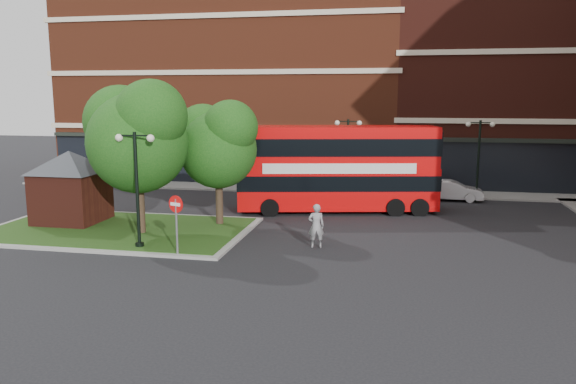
% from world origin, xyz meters
% --- Properties ---
extents(ground, '(120.00, 120.00, 0.00)m').
position_xyz_m(ground, '(0.00, 0.00, 0.00)').
color(ground, black).
rests_on(ground, ground).
extents(pavement_far, '(44.00, 3.00, 0.12)m').
position_xyz_m(pavement_far, '(0.00, 16.50, 0.06)').
color(pavement_far, slate).
rests_on(pavement_far, ground).
extents(terrace_far_left, '(26.00, 12.00, 14.00)m').
position_xyz_m(terrace_far_left, '(-8.00, 24.00, 7.00)').
color(terrace_far_left, maroon).
rests_on(terrace_far_left, ground).
extents(terrace_far_right, '(18.00, 12.00, 16.00)m').
position_xyz_m(terrace_far_right, '(14.00, 24.00, 8.00)').
color(terrace_far_right, '#471911').
rests_on(terrace_far_right, ground).
extents(traffic_island, '(12.60, 7.60, 0.15)m').
position_xyz_m(traffic_island, '(-8.00, 3.00, 0.07)').
color(traffic_island, gray).
rests_on(traffic_island, ground).
extents(kiosk, '(6.51, 6.51, 3.60)m').
position_xyz_m(kiosk, '(-11.00, 4.00, 2.32)').
color(kiosk, '#471911').
rests_on(kiosk, traffic_island).
extents(tree_island_west, '(5.40, 4.71, 7.21)m').
position_xyz_m(tree_island_west, '(-6.60, 2.58, 4.79)').
color(tree_island_west, '#2D2116').
rests_on(tree_island_west, ground).
extents(tree_island_east, '(4.46, 3.90, 6.29)m').
position_xyz_m(tree_island_east, '(-3.58, 5.06, 4.24)').
color(tree_island_east, '#2D2116').
rests_on(tree_island_east, ground).
extents(lamp_island, '(1.72, 0.36, 5.00)m').
position_xyz_m(lamp_island, '(-5.50, 0.20, 2.83)').
color(lamp_island, black).
rests_on(lamp_island, ground).
extents(lamp_far_left, '(1.72, 0.36, 5.00)m').
position_xyz_m(lamp_far_left, '(2.00, 14.50, 2.83)').
color(lamp_far_left, black).
rests_on(lamp_far_left, ground).
extents(lamp_far_right, '(1.72, 0.36, 5.00)m').
position_xyz_m(lamp_far_right, '(10.00, 14.50, 2.83)').
color(lamp_far_right, black).
rests_on(lamp_far_right, ground).
extents(bus, '(11.30, 4.72, 4.21)m').
position_xyz_m(bus, '(1.85, 9.77, 2.76)').
color(bus, red).
rests_on(bus, ground).
extents(woman, '(0.77, 0.58, 1.92)m').
position_xyz_m(woman, '(1.83, 2.00, 0.96)').
color(woman, gray).
rests_on(woman, ground).
extents(car_silver, '(4.39, 1.82, 1.49)m').
position_xyz_m(car_silver, '(-0.37, 16.00, 0.74)').
color(car_silver, silver).
rests_on(car_silver, ground).
extents(car_white, '(3.88, 1.56, 1.26)m').
position_xyz_m(car_white, '(8.51, 14.50, 0.63)').
color(car_white, silver).
rests_on(car_white, ground).
extents(no_entry_sign, '(0.68, 0.28, 2.53)m').
position_xyz_m(no_entry_sign, '(-3.50, -0.50, 1.80)').
color(no_entry_sign, slate).
rests_on(no_entry_sign, ground).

